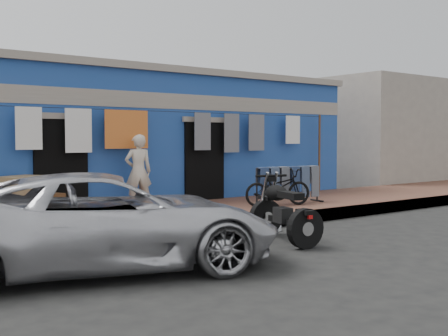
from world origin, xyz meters
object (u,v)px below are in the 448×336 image
(seated_person, at_px, (138,171))
(motorcycle, at_px, (284,209))
(charpoy, at_px, (2,200))
(jeans_rack, at_px, (288,184))
(bicycle, at_px, (278,183))
(car, at_px, (105,220))

(seated_person, relative_size, motorcycle, 0.87)
(charpoy, relative_size, jeans_rack, 1.32)
(seated_person, distance_m, charpoy, 2.82)
(bicycle, bearing_deg, motorcycle, 156.34)
(seated_person, relative_size, bicycle, 1.02)
(seated_person, relative_size, charpoy, 0.65)
(charpoy, distance_m, jeans_rack, 5.98)
(motorcycle, height_order, jeans_rack, jeans_rack)
(car, height_order, bicycle, car)
(seated_person, height_order, motorcycle, seated_person)
(bicycle, relative_size, charpoy, 0.63)
(jeans_rack, bearing_deg, bicycle, -159.87)
(bicycle, bearing_deg, jeans_rack, -52.87)
(seated_person, distance_m, jeans_rack, 3.36)
(motorcycle, height_order, charpoy, motorcycle)
(seated_person, xyz_separation_m, bicycle, (2.62, -1.43, -0.28))
(seated_person, distance_m, motorcycle, 3.73)
(jeans_rack, bearing_deg, seated_person, 157.89)
(motorcycle, xyz_separation_m, jeans_rack, (2.36, 2.37, 0.14))
(seated_person, xyz_separation_m, motorcycle, (0.73, -3.63, -0.48))
(jeans_rack, bearing_deg, charpoy, 169.22)
(bicycle, distance_m, jeans_rack, 0.51)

